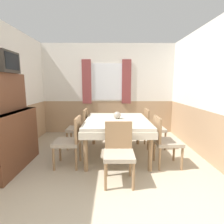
# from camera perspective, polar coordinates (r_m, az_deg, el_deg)

# --- Properties ---
(wall_back) EXTENTS (4.21, 0.10, 2.60)m
(wall_back) POSITION_cam_1_polar(r_m,az_deg,el_deg) (5.19, -1.21, 7.56)
(wall_back) COLOR white
(wall_back) RESTS_ON ground_plane
(wall_right) EXTENTS (0.05, 4.49, 2.60)m
(wall_right) POSITION_cam_1_polar(r_m,az_deg,el_deg) (3.63, 30.51, 5.41)
(wall_right) COLOR white
(wall_right) RESTS_ON ground_plane
(dining_table) EXTENTS (1.27, 1.54, 0.75)m
(dining_table) POSITION_cam_1_polar(r_m,az_deg,el_deg) (3.53, 1.56, -4.05)
(dining_table) COLOR beige
(dining_table) RESTS_ON ground_plane
(chair_left_near) EXTENTS (0.44, 0.44, 0.89)m
(chair_left_near) POSITION_cam_1_polar(r_m,az_deg,el_deg) (3.21, -13.33, -8.71)
(chair_left_near) COLOR #93704C
(chair_left_near) RESTS_ON ground_plane
(chair_left_far) EXTENTS (0.44, 0.44, 0.89)m
(chair_left_far) POSITION_cam_1_polar(r_m,az_deg,el_deg) (4.08, -10.42, -4.74)
(chair_left_far) COLOR #93704C
(chair_left_far) RESTS_ON ground_plane
(chair_right_near) EXTENTS (0.44, 0.44, 0.89)m
(chair_right_near) POSITION_cam_1_polar(r_m,az_deg,el_deg) (3.27, 16.70, -8.52)
(chair_right_near) COLOR #93704C
(chair_right_near) RESTS_ON ground_plane
(chair_head_near) EXTENTS (0.44, 0.44, 0.89)m
(chair_head_near) POSITION_cam_1_polar(r_m,az_deg,el_deg) (2.66, 2.23, -12.25)
(chair_head_near) COLOR #93704C
(chair_head_near) RESTS_ON ground_plane
(chair_right_far) EXTENTS (0.44, 0.44, 0.89)m
(chair_right_far) POSITION_cam_1_polar(r_m,az_deg,el_deg) (4.13, 12.97, -4.67)
(chair_right_far) COLOR #93704C
(chair_right_far) RESTS_ON ground_plane
(sideboard) EXTENTS (0.46, 1.26, 1.64)m
(sideboard) POSITION_cam_1_polar(r_m,az_deg,el_deg) (3.46, -30.91, -4.83)
(sideboard) COLOR brown
(sideboard) RESTS_ON ground_plane
(tv) EXTENTS (0.29, 0.48, 0.35)m
(tv) POSITION_cam_1_polar(r_m,az_deg,el_deg) (3.42, -31.85, 13.73)
(tv) COLOR #2D2823
(tv) RESTS_ON sideboard
(vase) EXTENTS (0.15, 0.15, 0.15)m
(vase) POSITION_cam_1_polar(r_m,az_deg,el_deg) (3.56, 1.71, -1.04)
(vase) COLOR #A39989
(vase) RESTS_ON dining_table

